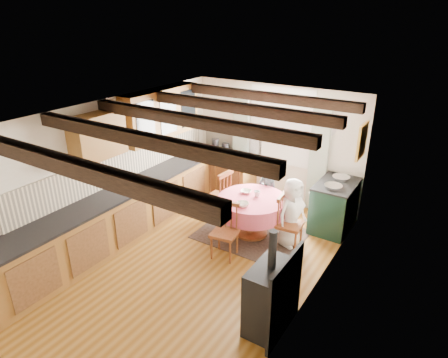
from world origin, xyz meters
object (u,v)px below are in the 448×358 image
Objects in this scene: chair_near at (224,231)px; aga_range at (334,205)px; dining_table at (252,217)px; chair_right at (290,223)px; chair_left at (217,196)px; child_right at (292,213)px; cast_iron_stove at (271,281)px; cup at (257,194)px; child_far at (268,193)px.

aga_range is at bearing 48.10° from chair_near.
chair_right reaches higher than dining_table.
chair_left is 0.87× the size of child_right.
cast_iron_stove is 1.15× the size of child_right.
cast_iron_stove is at bearing -169.79° from chair_right.
child_right is (0.70, 0.09, 0.24)m from dining_table.
cup is (0.04, 0.10, 0.41)m from dining_table.
chair_near is at bearing -122.70° from aga_range.
cast_iron_stove is 1.33× the size of child_far.
chair_near is 1.66m from cast_iron_stove.
cast_iron_stove is (1.25, -1.83, 0.34)m from dining_table.
child_right is at bearing 105.91° from cast_iron_stove.
cast_iron_stove reaches higher than child_far.
dining_table is at bearing -138.02° from aga_range.
chair_left is 1.49m from child_right.
child_far reaches higher than dining_table.
chair_left is 0.86m from cup.
chair_near reaches higher than cup.
chair_right is at bearing 88.79° from chair_left.
child_right is (-0.03, 0.12, 0.12)m from chair_right.
chair_near is (-0.05, -0.82, 0.10)m from dining_table.
chair_left is 0.75× the size of cast_iron_stove.
chair_left reaches higher than aga_range.
cast_iron_stove is 2.28m from cup.
chair_near is at bearing -95.20° from cup.
chair_left is 1.00× the size of child_far.
aga_range is (0.40, 1.06, -0.03)m from chair_right.
aga_range is 0.94× the size of child_far.
cast_iron_stove is at bearing -144.51° from child_right.
cast_iron_stove is at bearing -87.79° from aga_range.
dining_table is 1.21× the size of aga_range.
chair_near is 0.77× the size of child_right.
child_right is (0.75, 0.91, 0.14)m from chair_near.
child_right is at bearing -1.28° from cup.
dining_table is 0.74m from child_far.
chair_left is at bearing 136.59° from cast_iron_stove.
cast_iron_stove reaches higher than aga_range.
dining_table is 1.15× the size of chair_left.
child_far is at bearing 134.31° from chair_left.
child_far is at bearing 94.25° from dining_table.
aga_range is at bearing 40.01° from cup.
cast_iron_stove is 12.74× the size of cup.
child_right is at bearing 6.91° from dining_table.
cast_iron_stove reaches higher than dining_table.
dining_table is 10.99× the size of cup.
dining_table is 1.14× the size of child_far.
dining_table is 0.80m from chair_left.
aga_range is 9.05× the size of cup.
cast_iron_stove is (0.11, -2.85, 0.24)m from aga_range.
cup is (-0.67, 0.01, 0.17)m from child_right.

